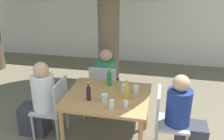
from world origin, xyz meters
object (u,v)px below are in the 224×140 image
(patio_chair_2, at_px, (104,87))
(person_seated_0, at_px, (39,103))
(dining_table_front, at_px, (107,101))
(person_seated_2, at_px, (107,82))
(oil_cruet_1, at_px, (126,92))
(drinking_glass_1, at_px, (112,104))
(person_seated_1, at_px, (184,120))
(drinking_glass_4, at_px, (126,104))
(green_bottle_2, at_px, (109,79))
(patio_chair_1, at_px, (166,118))
(drinking_glass_3, at_px, (136,89))
(patio_chair_0, at_px, (54,105))
(drinking_glass_2, at_px, (124,88))
(wine_bottle_0, at_px, (89,93))
(drinking_glass_0, at_px, (105,98))

(patio_chair_2, distance_m, person_seated_0, 1.09)
(dining_table_front, height_order, person_seated_2, person_seated_2)
(oil_cruet_1, xyz_separation_m, drinking_glass_1, (-0.14, -0.28, -0.05))
(person_seated_1, height_order, drinking_glass_4, person_seated_1)
(green_bottle_2, bearing_deg, patio_chair_1, -20.08)
(drinking_glass_3, bearing_deg, patio_chair_1, -18.95)
(dining_table_front, bearing_deg, person_seated_2, 103.27)
(patio_chair_0, relative_size, person_seated_1, 0.79)
(patio_chair_0, relative_size, patio_chair_1, 1.00)
(dining_table_front, height_order, person_seated_0, person_seated_0)
(drinking_glass_2, bearing_deg, patio_chair_0, -172.91)
(drinking_glass_3, bearing_deg, patio_chair_2, 136.01)
(patio_chair_1, bearing_deg, drinking_glass_4, 116.32)
(patio_chair_0, xyz_separation_m, person_seated_1, (1.84, -0.00, -0.00))
(dining_table_front, relative_size, drinking_glass_3, 10.68)
(wine_bottle_0, relative_size, drinking_glass_4, 3.00)
(wine_bottle_0, relative_size, green_bottle_2, 0.92)
(person_seated_2, relative_size, drinking_glass_0, 11.80)
(drinking_glass_2, bearing_deg, person_seated_2, 117.40)
(person_seated_2, relative_size, drinking_glass_4, 13.53)
(patio_chair_0, relative_size, patio_chair_2, 1.00)
(person_seated_0, bearing_deg, drinking_glass_0, 81.13)
(patio_chair_2, relative_size, drinking_glass_2, 7.27)
(person_seated_0, bearing_deg, patio_chair_1, 90.00)
(drinking_glass_4, bearing_deg, drinking_glass_3, 78.76)
(patio_chair_0, height_order, person_seated_2, person_seated_2)
(drinking_glass_3, bearing_deg, oil_cruet_1, -117.67)
(person_seated_2, distance_m, drinking_glass_2, 1.00)
(person_seated_0, bearing_deg, dining_table_front, 90.00)
(drinking_glass_0, relative_size, drinking_glass_2, 0.78)
(oil_cruet_1, bearing_deg, dining_table_front, 169.40)
(dining_table_front, xyz_separation_m, patio_chair_0, (-0.80, 0.00, -0.16))
(green_bottle_2, relative_size, drinking_glass_3, 2.58)
(green_bottle_2, xyz_separation_m, drinking_glass_0, (0.05, -0.47, -0.06))
(drinking_glass_3, bearing_deg, dining_table_front, -158.42)
(oil_cruet_1, bearing_deg, patio_chair_2, 122.58)
(dining_table_front, distance_m, drinking_glass_3, 0.43)
(patio_chair_2, distance_m, drinking_glass_3, 0.89)
(person_seated_0, relative_size, oil_cruet_1, 4.30)
(patio_chair_0, distance_m, drinking_glass_0, 0.87)
(person_seated_2, bearing_deg, wine_bottle_0, 90.87)
(drinking_glass_0, bearing_deg, drinking_glass_2, 54.71)
(drinking_glass_1, xyz_separation_m, drinking_glass_3, (0.24, 0.48, -0.00))
(wine_bottle_0, distance_m, drinking_glass_4, 0.51)
(dining_table_front, relative_size, drinking_glass_4, 13.46)
(drinking_glass_3, height_order, drinking_glass_4, drinking_glass_3)
(green_bottle_2, bearing_deg, wine_bottle_0, -108.91)
(patio_chair_0, height_order, drinking_glass_1, patio_chair_0)
(person_seated_1, bearing_deg, drinking_glass_4, 108.55)
(oil_cruet_1, bearing_deg, drinking_glass_4, -83.09)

